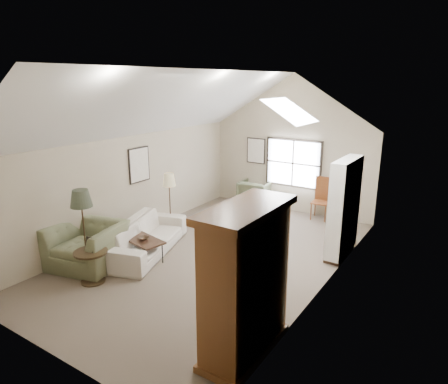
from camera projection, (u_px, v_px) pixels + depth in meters
The scene contains 18 objects.
room_shell at pixel (213, 110), 8.04m from camera, with size 5.01×8.01×4.00m.
window at pixel (293, 163), 11.66m from camera, with size 1.72×0.08×1.42m, color black.
skylight at pixel (291, 110), 8.08m from camera, with size 0.80×1.20×0.52m, color white, non-canonical shape.
wall_art at pixel (197, 158), 10.99m from camera, with size 1.97×3.71×0.88m.
armoire at pixel (246, 282), 5.53m from camera, with size 0.60×1.50×2.20m, color brown.
tv_alcove at pixel (344, 206), 8.66m from camera, with size 0.32×1.30×2.10m, color white.
media_console at pixel (340, 243), 8.90m from camera, with size 0.34×1.18×0.60m, color #382316.
tv_panel at pixel (343, 216), 8.73m from camera, with size 0.05×0.90×0.55m, color black.
sofa at pixel (146, 237), 9.03m from camera, with size 2.57×1.00×0.75m, color beige.
armchair_near at pixel (87, 245), 8.36m from camera, with size 1.42×1.24×0.92m, color #68714F.
armchair_far at pixel (255, 194), 12.30m from camera, with size 0.89×0.92×0.83m, color #5B6446.
coffee_table at pixel (144, 250), 8.67m from camera, with size 0.94×0.52×0.48m, color #3A2317.
bowl at pixel (144, 238), 8.60m from camera, with size 0.23×0.23×0.06m, color #3E2E19.
side_table at pixel (92, 267), 7.71m from camera, with size 0.64×0.64×0.64m, color #342615.
side_chair at pixel (321, 199), 11.16m from camera, with size 0.46×0.46×1.19m, color brown.
tripod_lamp at pixel (346, 206), 9.28m from camera, with size 0.57×0.57×1.96m, color white, non-canonical shape.
dark_lamp at pixel (84, 232), 7.92m from camera, with size 0.43×0.43×1.79m, color #2A2F21, non-canonical shape.
tan_lamp at pixel (170, 203), 10.04m from camera, with size 0.32×0.32×1.61m, color tan, non-canonical shape.
Camera 1 is at (4.65, -6.74, 3.80)m, focal length 32.00 mm.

